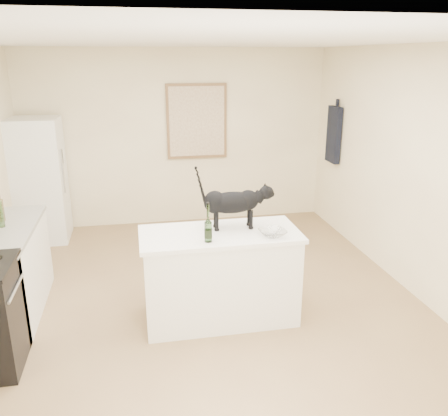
# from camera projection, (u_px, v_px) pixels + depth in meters

# --- Properties ---
(floor) EXTENTS (5.50, 5.50, 0.00)m
(floor) POSITION_uv_depth(u_px,v_px,m) (207.00, 307.00, 4.81)
(floor) COLOR #95774F
(floor) RESTS_ON ground
(ceiling) EXTENTS (5.50, 5.50, 0.00)m
(ceiling) POSITION_uv_depth(u_px,v_px,m) (204.00, 40.00, 4.01)
(ceiling) COLOR white
(ceiling) RESTS_ON ground
(wall_back) EXTENTS (4.50, 0.00, 4.50)m
(wall_back) POSITION_uv_depth(u_px,v_px,m) (177.00, 139.00, 6.98)
(wall_back) COLOR #FFF3C5
(wall_back) RESTS_ON ground
(wall_front) EXTENTS (4.50, 0.00, 4.50)m
(wall_front) POSITION_uv_depth(u_px,v_px,m) (313.00, 366.00, 1.85)
(wall_front) COLOR #FFF3C5
(wall_front) RESTS_ON ground
(wall_right) EXTENTS (0.00, 5.50, 5.50)m
(wall_right) POSITION_uv_depth(u_px,v_px,m) (420.00, 175.00, 4.82)
(wall_right) COLOR #FFF3C5
(wall_right) RESTS_ON ground
(island_base) EXTENTS (1.44, 0.67, 0.86)m
(island_base) POSITION_uv_depth(u_px,v_px,m) (220.00, 278.00, 4.51)
(island_base) COLOR white
(island_base) RESTS_ON floor
(island_top) EXTENTS (1.50, 0.70, 0.04)m
(island_top) POSITION_uv_depth(u_px,v_px,m) (220.00, 234.00, 4.37)
(island_top) COLOR white
(island_top) RESTS_ON island_base
(left_cabinets) EXTENTS (0.60, 1.40, 0.86)m
(left_cabinets) POSITION_uv_depth(u_px,v_px,m) (7.00, 273.00, 4.61)
(left_cabinets) COLOR white
(left_cabinets) RESTS_ON floor
(left_countertop) EXTENTS (0.62, 1.44, 0.04)m
(left_countertop) POSITION_uv_depth(u_px,v_px,m) (0.00, 231.00, 4.47)
(left_countertop) COLOR gray
(left_countertop) RESTS_ON left_cabinets
(fridge) EXTENTS (0.68, 0.68, 1.70)m
(fridge) POSITION_uv_depth(u_px,v_px,m) (39.00, 181.00, 6.39)
(fridge) COLOR white
(fridge) RESTS_ON floor
(artwork_frame) EXTENTS (0.90, 0.03, 1.10)m
(artwork_frame) POSITION_uv_depth(u_px,v_px,m) (197.00, 121.00, 6.93)
(artwork_frame) COLOR brown
(artwork_frame) RESTS_ON wall_back
(artwork_canvas) EXTENTS (0.82, 0.00, 1.02)m
(artwork_canvas) POSITION_uv_depth(u_px,v_px,m) (197.00, 122.00, 6.91)
(artwork_canvas) COLOR beige
(artwork_canvas) RESTS_ON wall_back
(hanging_garment) EXTENTS (0.08, 0.34, 0.80)m
(hanging_garment) POSITION_uv_depth(u_px,v_px,m) (334.00, 135.00, 6.70)
(hanging_garment) COLOR black
(hanging_garment) RESTS_ON wall_right
(black_cat) EXTENTS (0.66, 0.22, 0.46)m
(black_cat) POSITION_uv_depth(u_px,v_px,m) (232.00, 205.00, 4.40)
(black_cat) COLOR black
(black_cat) RESTS_ON island_top
(wine_bottle) EXTENTS (0.08, 0.08, 0.32)m
(wine_bottle) POSITION_uv_depth(u_px,v_px,m) (208.00, 225.00, 4.10)
(wine_bottle) COLOR #275221
(wine_bottle) RESTS_ON island_top
(glass_bowl) EXTENTS (0.28, 0.28, 0.06)m
(glass_bowl) POSITION_uv_depth(u_px,v_px,m) (272.00, 233.00, 4.27)
(glass_bowl) COLOR white
(glass_bowl) RESTS_ON island_top
(fridge_paper) EXTENTS (0.05, 0.15, 0.20)m
(fridge_paper) POSITION_uv_depth(u_px,v_px,m) (63.00, 156.00, 6.35)
(fridge_paper) COLOR white
(fridge_paper) RESTS_ON fridge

